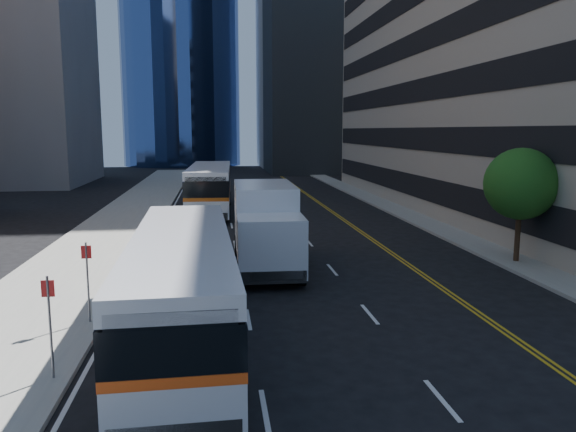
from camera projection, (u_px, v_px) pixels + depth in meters
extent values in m
plane|color=black|center=(371.00, 337.00, 16.48)|extent=(160.00, 160.00, 0.00)
cube|color=gray|center=(130.00, 215.00, 39.64)|extent=(5.00, 90.00, 0.15)
cube|color=gray|center=(397.00, 210.00, 42.12)|extent=(2.00, 90.00, 0.15)
cylinder|color=#332114|center=(517.00, 237.00, 25.27)|extent=(0.24, 0.24, 2.20)
sphere|color=#164F16|center=(521.00, 184.00, 24.91)|extent=(3.20, 3.20, 3.20)
cube|color=silver|center=(183.00, 311.00, 15.98)|extent=(2.97, 12.21, 1.11)
cube|color=#EF5016|center=(183.00, 289.00, 15.88)|extent=(2.99, 12.23, 0.22)
cube|color=black|center=(182.00, 270.00, 15.79)|extent=(2.99, 12.23, 0.91)
cube|color=silver|center=(181.00, 243.00, 15.68)|extent=(2.97, 12.21, 0.51)
cylinder|color=black|center=(124.00, 384.00, 12.30)|extent=(0.33, 1.02, 1.01)
cylinder|color=black|center=(233.00, 376.00, 12.67)|extent=(0.33, 1.02, 1.01)
cylinder|color=black|center=(150.00, 294.00, 19.01)|extent=(0.33, 1.02, 1.01)
cylinder|color=black|center=(221.00, 291.00, 19.38)|extent=(0.33, 1.02, 1.01)
cube|color=white|center=(211.00, 198.00, 41.68)|extent=(3.29, 13.26, 1.21)
cube|color=#CB5813|center=(210.00, 189.00, 41.57)|extent=(3.31, 13.28, 0.24)
cube|color=black|center=(210.00, 181.00, 41.48)|extent=(3.31, 13.28, 0.99)
cube|color=white|center=(210.00, 170.00, 41.35)|extent=(3.29, 13.26, 0.55)
cylinder|color=black|center=(189.00, 212.00, 37.73)|extent=(0.37, 1.11, 1.10)
cylinder|color=black|center=(228.00, 212.00, 37.98)|extent=(0.37, 1.11, 1.10)
cylinder|color=black|center=(196.00, 199.00, 45.08)|extent=(0.37, 1.11, 1.10)
cylinder|color=black|center=(229.00, 198.00, 45.32)|extent=(0.37, 1.11, 1.10)
cube|color=silver|center=(271.00, 246.00, 21.80)|extent=(2.64, 2.42, 2.27)
cube|color=black|center=(273.00, 240.00, 20.73)|extent=(2.39, 0.10, 1.19)
cube|color=silver|center=(264.00, 215.00, 25.42)|extent=(2.69, 5.23, 2.81)
cube|color=black|center=(266.00, 255.00, 24.50)|extent=(2.12, 7.17, 0.27)
cylinder|color=black|center=(241.00, 274.00, 21.62)|extent=(0.32, 1.04, 1.04)
cylinder|color=black|center=(302.00, 272.00, 21.88)|extent=(0.32, 1.04, 1.04)
cylinder|color=black|center=(238.00, 246.00, 26.93)|extent=(0.32, 1.04, 1.04)
cylinder|color=black|center=(287.00, 245.00, 27.19)|extent=(0.32, 1.04, 1.04)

